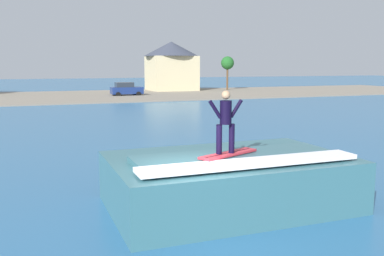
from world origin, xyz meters
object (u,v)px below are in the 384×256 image
wave_crest (229,180)px  car_far_shore (126,89)px  surfboard (228,154)px  tree_tall_bare (227,64)px  surfer (226,119)px  house_gabled_white (171,64)px

wave_crest → car_far_shore: car_far_shore is taller
surfboard → car_far_shore: (7.23, 46.57, -0.75)m
tree_tall_bare → car_far_shore: bearing=-160.1°
wave_crest → surfboard: surfboard is taller
surfer → house_gabled_white: size_ratio=0.20×
wave_crest → house_gabled_white: bearing=73.5°
surfer → tree_tall_bare: bearing=64.4°
surfboard → car_far_shore: car_far_shore is taller
surfboard → surfer: surfer is taller
surfer → house_gabled_white: bearing=73.3°
surfboard → house_gabled_white: size_ratio=0.23×
car_far_shore → tree_tall_bare: 19.61m
tree_tall_bare → surfer: bearing=-115.6°
wave_crest → tree_tall_bare: (25.10, 52.63, 3.61)m
house_gabled_white → surfboard: bearing=-106.6°
house_gabled_white → tree_tall_bare: house_gabled_white is taller
car_far_shore → house_gabled_white: bearing=44.1°
car_far_shore → surfboard: bearing=-98.8°
surfboard → tree_tall_bare: tree_tall_bare is taller
car_far_shore → tree_tall_bare: bearing=19.9°
surfer → house_gabled_white: (16.74, 55.72, 1.62)m
car_far_shore → tree_tall_bare: tree_tall_bare is taller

